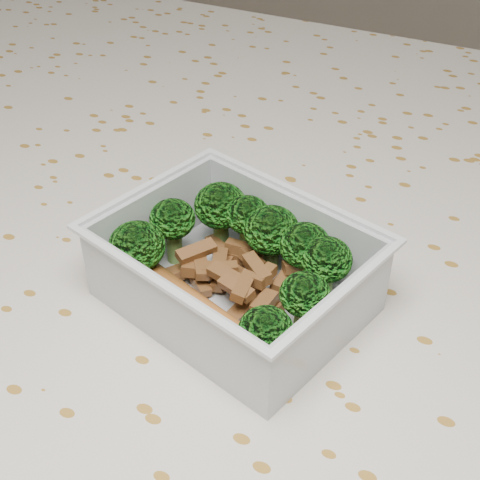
% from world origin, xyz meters
% --- Properties ---
extents(dining_table, '(1.40, 0.90, 0.75)m').
position_xyz_m(dining_table, '(0.00, 0.00, 0.67)').
color(dining_table, brown).
rests_on(dining_table, ground).
extents(tablecloth, '(1.46, 0.96, 0.19)m').
position_xyz_m(tablecloth, '(0.00, 0.00, 0.72)').
color(tablecloth, beige).
rests_on(tablecloth, dining_table).
extents(lunch_container, '(0.19, 0.17, 0.06)m').
position_xyz_m(lunch_container, '(0.02, -0.02, 0.78)').
color(lunch_container, silver).
rests_on(lunch_container, tablecloth).
extents(broccoli_florets, '(0.15, 0.13, 0.05)m').
position_xyz_m(broccoli_florets, '(0.02, -0.01, 0.79)').
color(broccoli_florets, '#608C3F').
rests_on(broccoli_florets, lunch_container).
extents(meat_pile, '(0.10, 0.07, 0.03)m').
position_xyz_m(meat_pile, '(0.01, -0.01, 0.77)').
color(meat_pile, brown).
rests_on(meat_pile, lunch_container).
extents(sausage, '(0.13, 0.06, 0.02)m').
position_xyz_m(sausage, '(0.01, -0.06, 0.77)').
color(sausage, '#AC5F26').
rests_on(sausage, lunch_container).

